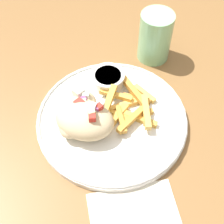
# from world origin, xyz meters

# --- Properties ---
(ground_plane) EXTENTS (10.00, 10.00, 0.00)m
(ground_plane) POSITION_xyz_m (0.00, 0.00, 0.00)
(ground_plane) COLOR #4C4238
(table) EXTENTS (1.22, 1.22, 0.75)m
(table) POSITION_xyz_m (0.00, 0.00, 0.67)
(table) COLOR brown
(table) RESTS_ON ground_plane
(napkin) EXTENTS (0.16, 0.12, 0.00)m
(napkin) POSITION_xyz_m (-0.07, -0.20, 0.75)
(napkin) COLOR silver
(napkin) RESTS_ON table
(plate) EXTENTS (0.29, 0.29, 0.02)m
(plate) POSITION_xyz_m (-0.01, -0.04, 0.76)
(plate) COLOR white
(plate) RESTS_ON table
(pita_sandwich_near) EXTENTS (0.13, 0.13, 0.07)m
(pita_sandwich_near) POSITION_xyz_m (-0.06, -0.03, 0.79)
(pita_sandwich_near) COLOR beige
(pita_sandwich_near) RESTS_ON plate
(pita_sandwich_far) EXTENTS (0.12, 0.12, 0.05)m
(pita_sandwich_far) POSITION_xyz_m (-0.07, -0.01, 0.79)
(pita_sandwich_far) COLOR beige
(pita_sandwich_far) RESTS_ON plate
(fries_pile) EXTENTS (0.13, 0.13, 0.03)m
(fries_pile) POSITION_xyz_m (0.03, -0.04, 0.77)
(fries_pile) COLOR #E5B251
(fries_pile) RESTS_ON plate
(sauce_ramekin) EXTENTS (0.07, 0.07, 0.03)m
(sauce_ramekin) POSITION_xyz_m (0.03, 0.04, 0.78)
(sauce_ramekin) COLOR white
(sauce_ramekin) RESTS_ON plate
(water_glass) EXTENTS (0.07, 0.07, 0.11)m
(water_glass) POSITION_xyz_m (0.16, 0.08, 0.80)
(water_glass) COLOR #8CCC93
(water_glass) RESTS_ON table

